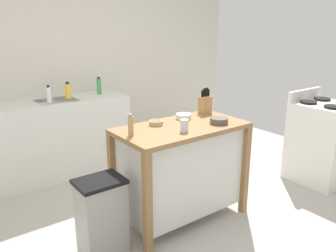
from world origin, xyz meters
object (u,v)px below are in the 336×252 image
object	(u,v)px
kitchen_island	(181,168)
bowl_ceramic_wide	(156,123)
bottle_dish_soap	(68,91)
knife_block	(205,104)
bowl_stoneware_deep	(219,120)
stove	(322,142)
bowl_ceramic_small	(184,116)
sink_faucet	(51,89)
bottle_hand_soap	(99,86)
drinking_cup	(184,126)
pepper_grinder	(131,125)
bottle_spray_cleaner	(49,95)
trash_bin	(102,216)

from	to	relation	value
kitchen_island	bowl_ceramic_wide	distance (m)	0.47
bowl_ceramic_wide	bottle_dish_soap	world-z (taller)	bottle_dish_soap
knife_block	bottle_dish_soap	world-z (taller)	knife_block
bowl_stoneware_deep	stove	distance (m)	1.58
knife_block	stove	bearing A→B (deg)	-21.14
bowl_stoneware_deep	bowl_ceramic_small	size ratio (longest dim) A/B	1.10
sink_faucet	bottle_hand_soap	distance (m)	0.58
bowl_stoneware_deep	bowl_ceramic_small	bearing A→B (deg)	115.46
drinking_cup	bowl_ceramic_wide	bearing A→B (deg)	104.49
bowl_stoneware_deep	pepper_grinder	world-z (taller)	pepper_grinder
drinking_cup	bottle_spray_cleaner	xyz separation A→B (m)	(-0.54, 1.72, 0.05)
knife_block	bowl_ceramic_small	size ratio (longest dim) A/B	1.74
bottle_hand_soap	kitchen_island	bearing A→B (deg)	-91.49
bowl_stoneware_deep	pepper_grinder	xyz separation A→B (m)	(-0.81, 0.17, 0.06)
kitchen_island	bowl_ceramic_small	bearing A→B (deg)	46.78
pepper_grinder	bottle_spray_cleaner	world-z (taller)	bottle_spray_cleaner
drinking_cup	bottle_hand_soap	world-z (taller)	bottle_hand_soap
knife_block	drinking_cup	size ratio (longest dim) A/B	2.51
bowl_stoneware_deep	bowl_ceramic_small	world-z (taller)	bowl_stoneware_deep
bowl_ceramic_wide	stove	bearing A→B (deg)	-13.45
sink_faucet	bottle_dish_soap	size ratio (longest dim) A/B	1.14
knife_block	bowl_ceramic_small	xyz separation A→B (m)	(-0.30, -0.03, -0.07)
kitchen_island	bowl_ceramic_wide	xyz separation A→B (m)	(-0.16, 0.16, 0.42)
pepper_grinder	bottle_hand_soap	size ratio (longest dim) A/B	0.85
bowl_ceramic_wide	stove	size ratio (longest dim) A/B	0.12
knife_block	stove	xyz separation A→B (m)	(1.35, -0.52, -0.53)
bowl_ceramic_wide	sink_faucet	world-z (taller)	sink_faucet
bowl_ceramic_wide	drinking_cup	xyz separation A→B (m)	(0.08, -0.30, 0.03)
drinking_cup	bottle_hand_soap	size ratio (longest dim) A/B	0.47
knife_block	bowl_stoneware_deep	xyz separation A→B (m)	(-0.15, -0.35, -0.07)
bowl_ceramic_wide	stove	distance (m)	2.08
kitchen_island	knife_block	bearing A→B (deg)	24.03
kitchen_island	pepper_grinder	distance (m)	0.69
bowl_ceramic_wide	stove	xyz separation A→B (m)	(1.97, -0.47, -0.46)
bottle_spray_cleaner	stove	distance (m)	3.13
drinking_cup	trash_bin	xyz separation A→B (m)	(-0.74, 0.11, -0.63)
stove	drinking_cup	bearing A→B (deg)	174.74
knife_block	bowl_stoneware_deep	size ratio (longest dim) A/B	1.58
bottle_dish_soap	drinking_cup	bearing A→B (deg)	-81.39
knife_block	bottle_spray_cleaner	distance (m)	1.75
drinking_cup	sink_faucet	xyz separation A→B (m)	(-0.43, 1.96, 0.06)
pepper_grinder	trash_bin	distance (m)	0.75
kitchen_island	pepper_grinder	bearing A→B (deg)	176.51
drinking_cup	stove	size ratio (longest dim) A/B	0.10
bottle_hand_soap	sink_faucet	bearing A→B (deg)	167.79
pepper_grinder	trash_bin	bearing A→B (deg)	-168.59
bowl_stoneware_deep	bottle_hand_soap	size ratio (longest dim) A/B	0.75
sink_faucet	stove	world-z (taller)	sink_faucet
bowl_stoneware_deep	bowl_ceramic_small	distance (m)	0.35
kitchen_island	bowl_stoneware_deep	distance (m)	0.54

